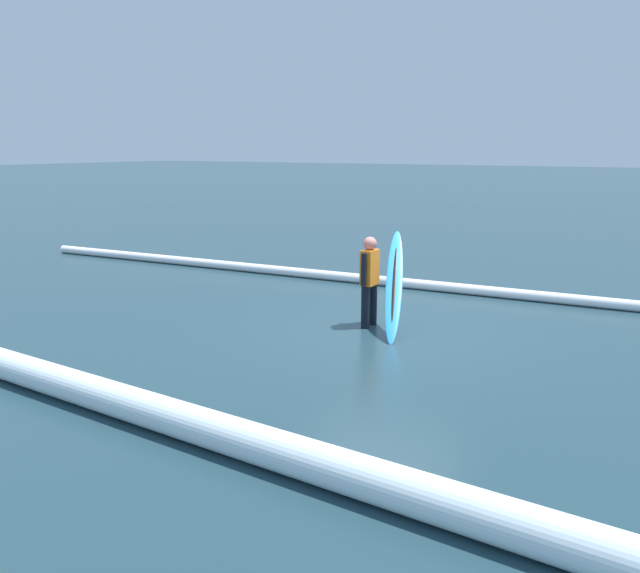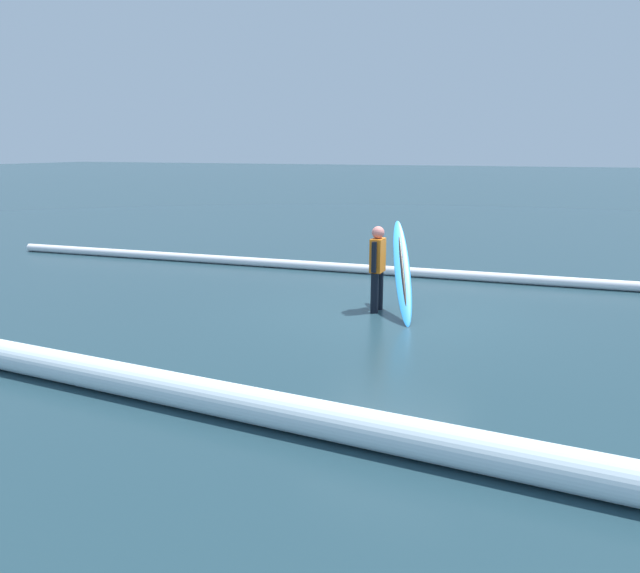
{
  "view_description": "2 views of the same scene",
  "coord_description": "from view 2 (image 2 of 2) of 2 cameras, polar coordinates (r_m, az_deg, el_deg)",
  "views": [
    {
      "loc": [
        -4.53,
        9.58,
        2.97
      ],
      "look_at": [
        -0.19,
        2.32,
        1.18
      ],
      "focal_mm": 37.39,
      "sensor_mm": 36.0,
      "label": 1
    },
    {
      "loc": [
        -2.79,
        10.13,
        2.84
      ],
      "look_at": [
        0.49,
        2.11,
        0.89
      ],
      "focal_mm": 34.79,
      "sensor_mm": 36.0,
      "label": 2
    }
  ],
  "objects": [
    {
      "name": "wave_crest_midground",
      "position": [
        7.7,
        -17.73,
        -8.1
      ],
      "size": [
        16.23,
        1.27,
        0.38
      ],
      "primitive_type": "cylinder",
      "rotation": [
        0.0,
        1.57,
        -0.05
      ],
      "color": "white",
      "rests_on": "ground_plane"
    },
    {
      "name": "wave_crest_foreground",
      "position": [
        14.64,
        0.1,
        1.88
      ],
      "size": [
        17.32,
        1.18,
        0.21
      ],
      "primitive_type": "cylinder",
      "rotation": [
        0.0,
        1.57,
        0.06
      ],
      "color": "white",
      "rests_on": "ground_plane"
    },
    {
      "name": "surfboard",
      "position": [
        10.79,
        7.58,
        1.46
      ],
      "size": [
        0.92,
        1.73,
        1.56
      ],
      "color": "#268CE5",
      "rests_on": "ground_plane"
    },
    {
      "name": "surfer",
      "position": [
        10.9,
        5.31,
        2.05
      ],
      "size": [
        0.22,
        0.59,
        1.51
      ],
      "rotation": [
        0.0,
        0.0,
        1.57
      ],
      "color": "black",
      "rests_on": "ground_plane"
    },
    {
      "name": "ground_plane",
      "position": [
        10.88,
        6.61,
        -2.57
      ],
      "size": [
        186.29,
        186.29,
        0.0
      ],
      "primitive_type": "plane",
      "color": "#203B45"
    }
  ]
}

